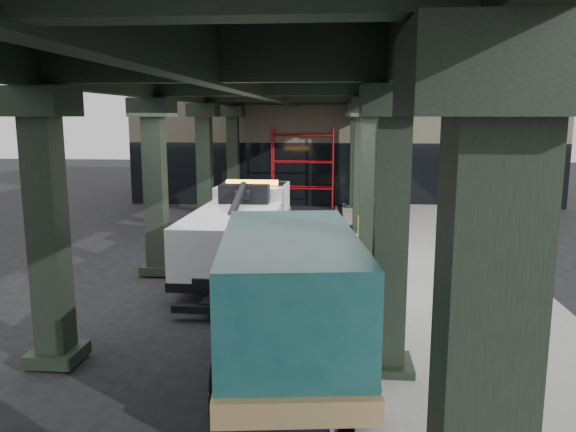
% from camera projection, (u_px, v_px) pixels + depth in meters
% --- Properties ---
extents(ground, '(90.00, 90.00, 0.00)m').
position_uv_depth(ground, '(267.00, 299.00, 14.01)').
color(ground, black).
rests_on(ground, ground).
extents(sidewalk, '(5.00, 40.00, 0.15)m').
position_uv_depth(sidewalk, '(437.00, 278.00, 15.57)').
color(sidewalk, gray).
rests_on(sidewalk, ground).
extents(lane_stripe, '(0.12, 38.00, 0.01)m').
position_uv_depth(lane_stripe, '(336.00, 278.00, 15.82)').
color(lane_stripe, silver).
rests_on(lane_stripe, ground).
extents(viaduct, '(7.40, 32.00, 6.40)m').
position_uv_depth(viaduct, '(260.00, 80.00, 15.05)').
color(viaduct, black).
rests_on(viaduct, ground).
extents(building, '(22.00, 10.00, 8.00)m').
position_uv_depth(building, '(343.00, 125.00, 32.76)').
color(building, '#C6B793').
rests_on(building, ground).
extents(scaffolding, '(3.08, 0.88, 4.00)m').
position_uv_depth(scaffolding, '(303.00, 165.00, 28.00)').
color(scaffolding, '#B30E15').
rests_on(scaffolding, ground).
extents(tow_truck, '(2.52, 7.96, 2.59)m').
position_uv_depth(tow_truck, '(243.00, 226.00, 16.81)').
color(tow_truck, black).
rests_on(tow_truck, ground).
extents(towed_van, '(3.13, 6.44, 2.51)m').
position_uv_depth(towed_van, '(289.00, 293.00, 10.18)').
color(towed_van, '#10383A').
rests_on(towed_van, ground).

